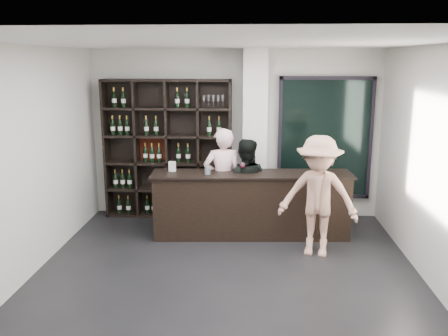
# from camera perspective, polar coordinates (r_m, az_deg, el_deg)

# --- Properties ---
(floor) EXTENTS (5.00, 5.50, 0.01)m
(floor) POSITION_cam_1_polar(r_m,az_deg,el_deg) (6.08, 0.17, -13.69)
(floor) COLOR black
(floor) RESTS_ON ground
(wine_shelf) EXTENTS (2.20, 0.35, 2.40)m
(wine_shelf) POSITION_cam_1_polar(r_m,az_deg,el_deg) (8.26, -6.77, 2.24)
(wine_shelf) COLOR black
(wine_shelf) RESTS_ON floor
(structural_column) EXTENTS (0.40, 0.40, 2.90)m
(structural_column) POSITION_cam_1_polar(r_m,az_deg,el_deg) (8.00, 3.73, 3.77)
(structural_column) COLOR silver
(structural_column) RESTS_ON floor
(glass_panel) EXTENTS (1.60, 0.08, 2.10)m
(glass_panel) POSITION_cam_1_polar(r_m,az_deg,el_deg) (8.31, 12.03, 3.51)
(glass_panel) COLOR black
(glass_panel) RESTS_ON floor
(tasting_counter) EXTENTS (3.08, 0.64, 1.01)m
(tasting_counter) POSITION_cam_1_polar(r_m,az_deg,el_deg) (7.42, 3.30, -4.41)
(tasting_counter) COLOR black
(tasting_counter) RESTS_ON floor
(taster_pink) EXTENTS (0.68, 0.51, 1.68)m
(taster_pink) POSITION_cam_1_polar(r_m,az_deg,el_deg) (7.53, -0.14, -1.52)
(taster_pink) COLOR #F6C6C9
(taster_pink) RESTS_ON floor
(taster_black) EXTENTS (0.78, 0.63, 1.51)m
(taster_black) POSITION_cam_1_polar(r_m,az_deg,el_deg) (7.53, 2.53, -2.18)
(taster_black) COLOR black
(taster_black) RESTS_ON floor
(customer) EXTENTS (1.23, 0.89, 1.71)m
(customer) POSITION_cam_1_polar(r_m,az_deg,el_deg) (6.73, 11.25, -3.37)
(customer) COLOR tan
(customer) RESTS_ON floor
(wine_glass) EXTENTS (0.10, 0.10, 0.21)m
(wine_glass) POSITION_cam_1_polar(r_m,az_deg,el_deg) (7.23, 2.23, 0.12)
(wine_glass) COLOR white
(wine_glass) RESTS_ON tasting_counter
(spit_cup) EXTENTS (0.10, 0.10, 0.12)m
(spit_cup) POSITION_cam_1_polar(r_m,az_deg,el_deg) (7.20, -1.99, -0.29)
(spit_cup) COLOR #9BACBF
(spit_cup) RESTS_ON tasting_counter
(napkin_stack) EXTENTS (0.14, 0.14, 0.02)m
(napkin_stack) POSITION_cam_1_polar(r_m,az_deg,el_deg) (7.32, 10.65, -0.70)
(napkin_stack) COLOR white
(napkin_stack) RESTS_ON tasting_counter
(card_stand) EXTENTS (0.11, 0.07, 0.16)m
(card_stand) POSITION_cam_1_polar(r_m,az_deg,el_deg) (7.42, -6.25, 0.19)
(card_stand) COLOR white
(card_stand) RESTS_ON tasting_counter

